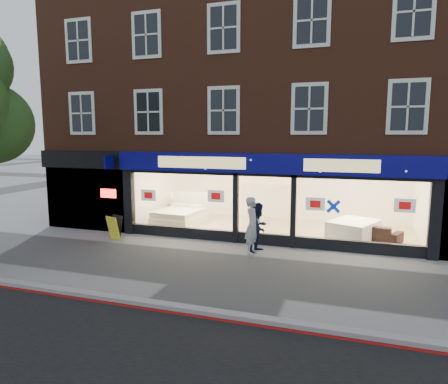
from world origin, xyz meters
The scene contains 12 objects.
ground centered at (0.00, 0.00, 0.00)m, with size 120.00×120.00×0.00m, color gray.
kerb_line centered at (0.00, -3.10, 0.01)m, with size 60.00×0.10×0.01m, color #8C0A07.
kerb_stone centered at (0.00, -2.90, 0.06)m, with size 60.00×0.25×0.12m, color gray.
showroom_floor centered at (0.00, 5.25, 0.05)m, with size 11.00×4.50×0.10m, color tan.
building centered at (-0.02, 6.93, 6.67)m, with size 19.00×8.26×10.30m.
display_bed centered at (-4.12, 4.92, 0.45)m, with size 2.02×2.38×1.26m.
bedside_table centered at (-5.10, 6.37, 0.38)m, with size 0.45×0.45×0.55m, color brown.
mattress_stack centered at (3.08, 4.45, 0.45)m, with size 2.02×2.21×0.71m.
sofa centered at (3.70, 4.56, 0.40)m, with size 2.08×0.81×0.61m, color black.
a_board centered at (-5.53, 2.01, 0.46)m, with size 0.60×0.38×0.92m, color yellow.
pedestrian_grey centered at (-0.12, 1.86, 0.96)m, with size 0.70×0.46×1.92m, color #AFB2B7.
pedestrian_blue centered at (0.02, 2.17, 0.84)m, with size 0.82×0.64×1.68m, color #171A41.
Camera 1 is at (3.03, -10.73, 3.93)m, focal length 32.00 mm.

